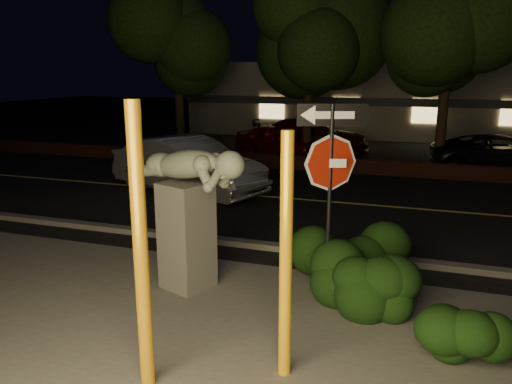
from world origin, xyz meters
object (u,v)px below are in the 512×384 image
(yellow_pole_left, at_px, (141,252))
(sculpture, at_px, (187,202))
(parked_car_red, at_px, (280,141))
(parked_car_darkred, at_px, (310,136))
(yellow_pole_right, at_px, (286,260))
(silver_sedan, at_px, (187,166))
(parked_car_dark, at_px, (502,154))
(signpost, at_px, (331,163))

(yellow_pole_left, relative_size, sculpture, 1.35)
(parked_car_red, distance_m, parked_car_darkred, 1.74)
(yellow_pole_right, xyz_separation_m, silver_sedan, (-5.13, 7.92, -0.64))
(silver_sedan, xyz_separation_m, parked_car_dark, (9.23, 6.23, -0.16))
(parked_car_darkred, bearing_deg, parked_car_red, 126.10)
(parked_car_dark, bearing_deg, yellow_pole_left, 153.89)
(parked_car_red, bearing_deg, parked_car_dark, -74.20)
(silver_sedan, distance_m, parked_car_dark, 11.14)
(signpost, relative_size, sculpture, 1.27)
(yellow_pole_left, bearing_deg, yellow_pole_right, 26.27)
(yellow_pole_right, distance_m, parked_car_red, 15.56)
(signpost, bearing_deg, parked_car_red, 90.63)
(silver_sedan, bearing_deg, sculpture, -133.59)
(yellow_pole_left, bearing_deg, signpost, 62.59)
(parked_car_red, bearing_deg, yellow_pole_left, -148.50)
(signpost, relative_size, parked_car_darkred, 0.60)
(parked_car_darkred, bearing_deg, yellow_pole_right, 172.31)
(yellow_pole_right, height_order, parked_car_dark, yellow_pole_right)
(signpost, height_order, silver_sedan, signpost)
(yellow_pole_left, bearing_deg, parked_car_dark, 69.57)
(yellow_pole_right, distance_m, parked_car_darkred, 16.71)
(sculpture, bearing_deg, yellow_pole_left, -53.79)
(yellow_pole_right, bearing_deg, signpost, 87.78)
(yellow_pole_left, distance_m, yellow_pole_right, 1.60)
(parked_car_darkred, xyz_separation_m, parked_car_dark, (7.40, -2.21, -0.07))
(sculpture, relative_size, parked_car_darkred, 0.47)
(yellow_pole_left, bearing_deg, sculpture, 105.46)
(signpost, bearing_deg, yellow_pole_right, -110.57)
(silver_sedan, relative_size, parked_car_darkred, 0.98)
(sculpture, xyz_separation_m, parked_car_dark, (6.25, 12.27, -0.82))
(sculpture, xyz_separation_m, parked_car_darkred, (-1.15, 14.48, -0.74))
(yellow_pole_right, relative_size, sculpture, 1.21)
(signpost, height_order, sculpture, signpost)
(yellow_pole_right, bearing_deg, yellow_pole_left, -153.73)
(yellow_pole_right, relative_size, signpost, 0.95)
(parked_car_dark, bearing_deg, sculpture, 147.32)
(signpost, xyz_separation_m, sculpture, (-2.23, -0.34, -0.70))
(silver_sedan, distance_m, parked_car_darkred, 8.64)
(yellow_pole_right, relative_size, parked_car_dark, 0.61)
(signpost, distance_m, parked_car_darkred, 14.62)
(yellow_pole_left, bearing_deg, parked_car_red, 100.36)
(parked_car_red, distance_m, parked_car_dark, 8.43)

